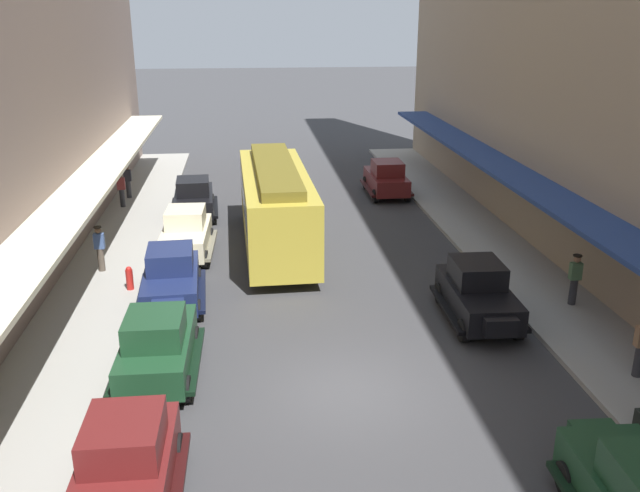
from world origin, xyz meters
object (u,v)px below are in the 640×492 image
streetcar (276,203)px  parked_car_0 (124,468)px  fire_hydrant (129,278)px  pedestrian_1 (128,181)px  pedestrian_4 (100,248)px  parked_car_7 (157,343)px  parked_car_6 (186,233)px  parked_car_2 (194,197)px  parked_car_3 (478,291)px  parked_car_5 (386,177)px  parked_car_1 (171,277)px  pedestrian_2 (121,189)px  pedestrian_0 (575,279)px

streetcar → parked_car_0: bearing=-103.7°
fire_hydrant → pedestrian_1: pedestrian_1 is taller
pedestrian_4 → parked_car_0: bearing=-77.3°
parked_car_7 → streetcar: (3.56, 9.67, 0.96)m
parked_car_0 → pedestrian_4: parked_car_0 is taller
parked_car_6 → parked_car_7: size_ratio=1.01×
parked_car_2 → pedestrian_1: size_ratio=2.58×
fire_hydrant → pedestrian_1: 12.26m
parked_car_3 → parked_car_5: bearing=89.2°
fire_hydrant → pedestrian_1: bearing=98.7°
parked_car_0 → parked_car_2: bearing=89.9°
parked_car_1 → pedestrian_2: bearing=106.5°
streetcar → parked_car_7: bearing=-110.2°
parked_car_2 → parked_car_5: bearing=16.1°
parked_car_2 → parked_car_5: same height
parked_car_5 → parked_car_0: bearing=-113.2°
parked_car_2 → pedestrian_2: (-3.49, 1.55, 0.07)m
parked_car_6 → parked_car_0: bearing=-90.3°
parked_car_7 → streetcar: size_ratio=0.44×
fire_hydrant → pedestrian_0: (14.30, -2.80, 0.45)m
parked_car_3 → streetcar: 9.36m
streetcar → pedestrian_1: (-7.01, 8.12, -0.89)m
pedestrian_1 → parked_car_3: bearing=-50.2°
fire_hydrant → pedestrian_4: size_ratio=0.49×
parked_car_3 → pedestrian_1: bearing=129.8°
pedestrian_0 → pedestrian_2: same height
parked_car_1 → parked_car_0: bearing=-89.7°
pedestrian_1 → pedestrian_2: 1.68m
parked_car_2 → parked_car_5: size_ratio=1.01×
parked_car_5 → parked_car_6: same height
streetcar → parked_car_2: bearing=126.0°
parked_car_1 → pedestrian_0: 12.91m
parked_car_6 → pedestrian_2: (-3.53, 6.86, 0.07)m
parked_car_0 → parked_car_5: bearing=66.8°
parked_car_1 → pedestrian_1: bearing=104.3°
parked_car_1 → parked_car_7: (0.09, -4.65, 0.00)m
parked_car_5 → parked_car_3: bearing=-90.8°
pedestrian_4 → pedestrian_0: bearing=-16.7°
parked_car_0 → pedestrian_0: bearing=32.0°
parked_car_0 → parked_car_1: size_ratio=0.99×
parked_car_6 → parked_car_7: same height
pedestrian_1 → parked_car_5: bearing=-2.0°
parked_car_2 → parked_car_6: same height
parked_car_5 → parked_car_7: (-9.59, -17.34, 0.00)m
parked_car_1 → parked_car_5: (9.68, 12.70, 0.00)m
parked_car_5 → parked_car_2: bearing=-163.9°
pedestrian_0 → streetcar: bearing=143.4°
pedestrian_1 → pedestrian_0: bearing=-42.7°
parked_car_6 → parked_car_2: bearing=90.4°
parked_car_7 → pedestrian_1: (-3.45, 17.79, 0.07)m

